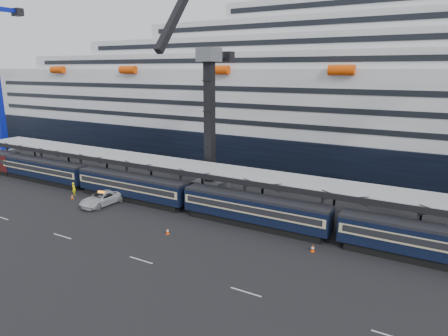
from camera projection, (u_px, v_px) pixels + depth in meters
The scene contains 10 objects.
ground at pixel (284, 278), 37.25m from camera, with size 260.00×260.00×0.00m, color black.
train at pixel (280, 214), 47.38m from camera, with size 133.05×3.00×4.05m.
canopy at pixel (329, 187), 47.75m from camera, with size 130.00×6.25×5.53m.
cruise_ship at pixel (374, 106), 73.46m from camera, with size 214.09×28.84×34.00m.
crane_dark_near at pixel (208, 117), 59.71m from camera, with size 4.50×17.75×35.08m.
pickup_truck at pixel (102, 199), 57.10m from camera, with size 3.08×6.69×1.86m, color #BABDC2.
worker at pixel (74, 189), 61.59m from camera, with size 0.73×0.48×2.00m, color #FFF10D.
traffic_cone_b at pixel (72, 197), 59.87m from camera, with size 0.36×0.36×0.72m.
traffic_cone_c at pixel (168, 231), 47.01m from camera, with size 0.40×0.40×0.80m.
traffic_cone_d at pixel (313, 248), 42.48m from camera, with size 0.42×0.42×0.84m.
Camera 1 is at (11.94, -31.99, 18.95)m, focal length 32.00 mm.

